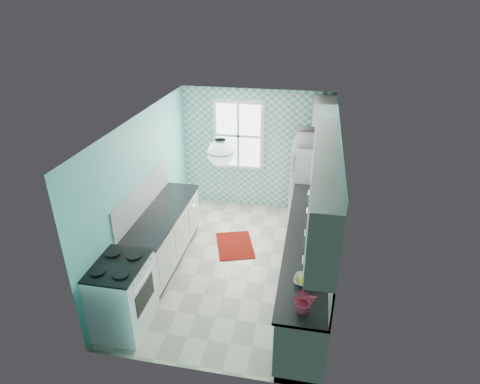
% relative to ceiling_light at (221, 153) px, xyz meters
% --- Properties ---
extents(floor, '(3.00, 4.40, 0.02)m').
position_rel_ceiling_light_xyz_m(floor, '(0.00, 0.80, -2.33)').
color(floor, beige).
rests_on(floor, ground).
extents(ceiling, '(3.00, 4.40, 0.02)m').
position_rel_ceiling_light_xyz_m(ceiling, '(0.00, 0.80, 0.19)').
color(ceiling, white).
rests_on(ceiling, wall_back).
extents(wall_back, '(3.00, 0.02, 2.50)m').
position_rel_ceiling_light_xyz_m(wall_back, '(0.00, 3.01, -1.07)').
color(wall_back, '#62CAC3').
rests_on(wall_back, floor).
extents(wall_front, '(3.00, 0.02, 2.50)m').
position_rel_ceiling_light_xyz_m(wall_front, '(0.00, -1.41, -1.07)').
color(wall_front, '#62CAC3').
rests_on(wall_front, floor).
extents(wall_left, '(0.02, 4.40, 2.50)m').
position_rel_ceiling_light_xyz_m(wall_left, '(-1.51, 0.80, -1.07)').
color(wall_left, '#62CAC3').
rests_on(wall_left, floor).
extents(wall_right, '(0.02, 4.40, 2.50)m').
position_rel_ceiling_light_xyz_m(wall_right, '(1.51, 0.80, -1.07)').
color(wall_right, '#62CAC3').
rests_on(wall_right, floor).
extents(accent_wall, '(3.00, 0.01, 2.50)m').
position_rel_ceiling_light_xyz_m(accent_wall, '(0.00, 2.99, -1.07)').
color(accent_wall, '#65AEA2').
rests_on(accent_wall, wall_back).
extents(window, '(1.04, 0.05, 1.44)m').
position_rel_ceiling_light_xyz_m(window, '(-0.35, 2.96, -0.77)').
color(window, white).
rests_on(window, wall_back).
extents(backsplash_right, '(0.02, 3.60, 0.51)m').
position_rel_ceiling_light_xyz_m(backsplash_right, '(1.49, 0.40, -1.13)').
color(backsplash_right, white).
rests_on(backsplash_right, wall_right).
extents(backsplash_left, '(0.02, 2.15, 0.51)m').
position_rel_ceiling_light_xyz_m(backsplash_left, '(-1.49, 0.73, -1.13)').
color(backsplash_left, white).
rests_on(backsplash_left, wall_left).
extents(upper_cabinets_right, '(0.33, 3.20, 0.90)m').
position_rel_ceiling_light_xyz_m(upper_cabinets_right, '(1.33, 0.20, -0.42)').
color(upper_cabinets_right, white).
rests_on(upper_cabinets_right, wall_right).
extents(upper_cabinet_fridge, '(0.40, 0.74, 0.40)m').
position_rel_ceiling_light_xyz_m(upper_cabinet_fridge, '(1.30, 2.63, -0.07)').
color(upper_cabinet_fridge, white).
rests_on(upper_cabinet_fridge, wall_right).
extents(ceiling_light, '(0.34, 0.34, 0.35)m').
position_rel_ceiling_light_xyz_m(ceiling_light, '(0.00, 0.00, 0.00)').
color(ceiling_light, silver).
rests_on(ceiling_light, ceiling).
extents(base_cabinets_right, '(0.60, 3.60, 0.90)m').
position_rel_ceiling_light_xyz_m(base_cabinets_right, '(1.20, 0.40, -1.87)').
color(base_cabinets_right, white).
rests_on(base_cabinets_right, floor).
extents(countertop_right, '(0.63, 3.60, 0.04)m').
position_rel_ceiling_light_xyz_m(countertop_right, '(1.19, 0.40, -1.40)').
color(countertop_right, black).
rests_on(countertop_right, base_cabinets_right).
extents(base_cabinets_left, '(0.60, 2.15, 0.90)m').
position_rel_ceiling_light_xyz_m(base_cabinets_left, '(-1.20, 0.73, -1.87)').
color(base_cabinets_left, white).
rests_on(base_cabinets_left, floor).
extents(countertop_left, '(0.63, 2.15, 0.04)m').
position_rel_ceiling_light_xyz_m(countertop_left, '(-1.19, 0.73, -1.40)').
color(countertop_left, black).
rests_on(countertop_left, base_cabinets_left).
extents(fridge, '(0.68, 0.68, 1.57)m').
position_rel_ceiling_light_xyz_m(fridge, '(1.11, 2.57, -1.54)').
color(fridge, silver).
rests_on(fridge, floor).
extents(stove, '(0.67, 0.84, 1.01)m').
position_rel_ceiling_light_xyz_m(stove, '(-1.20, -0.85, -1.80)').
color(stove, white).
rests_on(stove, floor).
extents(sink, '(0.44, 0.37, 0.53)m').
position_rel_ceiling_light_xyz_m(sink, '(1.20, 1.21, -1.39)').
color(sink, silver).
rests_on(sink, countertop_right).
extents(rug, '(0.88, 1.05, 0.01)m').
position_rel_ceiling_light_xyz_m(rug, '(-0.10, 1.33, -2.32)').
color(rug, maroon).
rests_on(rug, floor).
extents(dish_towel, '(0.05, 0.23, 0.35)m').
position_rel_ceiling_light_xyz_m(dish_towel, '(0.89, 1.24, -1.84)').
color(dish_towel, '#579A86').
rests_on(dish_towel, base_cabinets_right).
extents(fruit_bowl, '(0.32, 0.32, 0.07)m').
position_rel_ceiling_light_xyz_m(fruit_bowl, '(1.20, -0.66, -1.35)').
color(fruit_bowl, silver).
rests_on(fruit_bowl, countertop_right).
extents(potted_plant, '(0.31, 0.28, 0.30)m').
position_rel_ceiling_light_xyz_m(potted_plant, '(1.20, -1.15, -1.23)').
color(potted_plant, '#B40E1F').
rests_on(potted_plant, countertop_right).
extents(soap_bottle, '(0.12, 0.13, 0.22)m').
position_rel_ceiling_light_xyz_m(soap_bottle, '(1.25, 1.52, -1.27)').
color(soap_bottle, '#7EA6AF').
rests_on(soap_bottle, countertop_right).
extents(microwave, '(0.59, 0.41, 0.32)m').
position_rel_ceiling_light_xyz_m(microwave, '(1.11, 2.58, -0.59)').
color(microwave, white).
rests_on(microwave, fridge).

